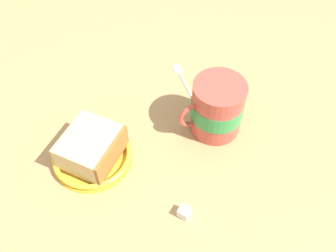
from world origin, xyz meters
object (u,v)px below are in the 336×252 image
small_plate (92,156)px  sugar_cube (184,212)px  tea_mug (217,107)px  cake_slice (91,148)px  teaspoon (180,73)px

small_plate → sugar_cube: 18.54cm
tea_mug → sugar_cube: tea_mug is taller
cake_slice → tea_mug: tea_mug is taller
tea_mug → cake_slice: bearing=-172.2°
cake_slice → teaspoon: cake_slice is taller
tea_mug → sugar_cube: 18.94cm
small_plate → cake_slice: bearing=-35.8°
teaspoon → small_plate: bearing=-137.8°
cake_slice → small_plate: bearing=144.2°
cake_slice → tea_mug: 22.33cm
teaspoon → sugar_cube: sugar_cube is taller
tea_mug → teaspoon: tea_mug is taller
teaspoon → cake_slice: bearing=-137.2°
cake_slice → sugar_cube: (12.90, -12.94, -2.58)cm
small_plate → sugar_cube: same height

